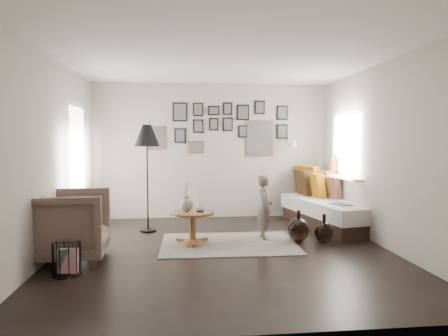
{
  "coord_description": "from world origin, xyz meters",
  "views": [
    {
      "loc": [
        -0.57,
        -5.35,
        1.51
      ],
      "look_at": [
        0.05,
        0.5,
        1.1
      ],
      "focal_mm": 32.0,
      "sensor_mm": 36.0,
      "label": 1
    }
  ],
  "objects": [
    {
      "name": "ground",
      "position": [
        0.0,
        0.0,
        0.0
      ],
      "size": [
        4.8,
        4.8,
        0.0
      ],
      "primitive_type": "plane",
      "color": "black",
      "rests_on": "ground"
    },
    {
      "name": "wall_back",
      "position": [
        0.0,
        2.4,
        1.3
      ],
      "size": [
        4.5,
        0.0,
        4.5
      ],
      "primitive_type": "plane",
      "rotation": [
        1.57,
        0.0,
        0.0
      ],
      "color": "#A89B93",
      "rests_on": "ground"
    },
    {
      "name": "wall_front",
      "position": [
        0.0,
        -2.4,
        1.3
      ],
      "size": [
        4.5,
        0.0,
        4.5
      ],
      "primitive_type": "plane",
      "rotation": [
        -1.57,
        0.0,
        0.0
      ],
      "color": "#A89B93",
      "rests_on": "ground"
    },
    {
      "name": "wall_left",
      "position": [
        -2.25,
        0.0,
        1.3
      ],
      "size": [
        0.0,
        4.8,
        4.8
      ],
      "primitive_type": "plane",
      "rotation": [
        1.57,
        0.0,
        1.57
      ],
      "color": "#A89B93",
      "rests_on": "ground"
    },
    {
      "name": "wall_right",
      "position": [
        2.25,
        0.0,
        1.3
      ],
      "size": [
        0.0,
        4.8,
        4.8
      ],
      "primitive_type": "plane",
      "rotation": [
        1.57,
        0.0,
        -1.57
      ],
      "color": "#A89B93",
      "rests_on": "ground"
    },
    {
      "name": "ceiling",
      "position": [
        0.0,
        0.0,
        2.6
      ],
      "size": [
        4.8,
        4.8,
        0.0
      ],
      "primitive_type": "plane",
      "rotation": [
        3.14,
        0.0,
        0.0
      ],
      "color": "white",
      "rests_on": "wall_back"
    },
    {
      "name": "door_left",
      "position": [
        -2.23,
        1.2,
        1.05
      ],
      "size": [
        0.0,
        2.14,
        2.14
      ],
      "color": "white",
      "rests_on": "wall_left"
    },
    {
      "name": "window_right",
      "position": [
        2.18,
        1.34,
        0.93
      ],
      "size": [
        0.15,
        1.32,
        1.3
      ],
      "color": "white",
      "rests_on": "wall_right"
    },
    {
      "name": "gallery_wall",
      "position": [
        0.29,
        2.38,
        1.74
      ],
      "size": [
        2.74,
        0.03,
        1.08
      ],
      "color": "brown",
      "rests_on": "wall_back"
    },
    {
      "name": "wall_sconce",
      "position": [
        1.55,
        2.13,
        1.46
      ],
      "size": [
        0.18,
        0.36,
        0.16
      ],
      "color": "white",
      "rests_on": "wall_back"
    },
    {
      "name": "rug",
      "position": [
        0.1,
        0.33,
        0.01
      ],
      "size": [
        1.97,
        1.4,
        0.01
      ],
      "primitive_type": "cube",
      "rotation": [
        0.0,
        0.0,
        -0.02
      ],
      "color": "#B3A69D",
      "rests_on": "ground"
    },
    {
      "name": "pedestal_table",
      "position": [
        -0.42,
        0.33,
        0.22
      ],
      "size": [
        0.62,
        0.62,
        0.49
      ],
      "rotation": [
        0.0,
        0.0,
        0.29
      ],
      "color": "brown",
      "rests_on": "ground"
    },
    {
      "name": "vase",
      "position": [
        -0.5,
        0.35,
        0.62
      ],
      "size": [
        0.18,
        0.18,
        0.44
      ],
      "color": "black",
      "rests_on": "pedestal_table"
    },
    {
      "name": "candles",
      "position": [
        -0.31,
        0.33,
        0.6
      ],
      "size": [
        0.11,
        0.11,
        0.23
      ],
      "color": "black",
      "rests_on": "pedestal_table"
    },
    {
      "name": "daybed",
      "position": [
        2.0,
        1.4,
        0.32
      ],
      "size": [
        1.29,
        2.24,
        1.03
      ],
      "rotation": [
        0.0,
        0.0,
        0.2
      ],
      "color": "black",
      "rests_on": "ground"
    },
    {
      "name": "magazine_on_daybed",
      "position": [
        1.97,
        0.75,
        0.48
      ],
      "size": [
        0.33,
        0.38,
        0.02
      ],
      "primitive_type": "cube",
      "rotation": [
        0.0,
        0.0,
        0.37
      ],
      "color": "black",
      "rests_on": "daybed"
    },
    {
      "name": "armchair",
      "position": [
        -2.0,
        -0.23,
        0.45
      ],
      "size": [
        1.04,
        1.02,
        0.89
      ],
      "primitive_type": "imported",
      "rotation": [
        0.0,
        0.0,
        1.64
      ],
      "color": "brown",
      "rests_on": "ground"
    },
    {
      "name": "armchair_cushion",
      "position": [
        -1.98,
        -0.18,
        0.48
      ],
      "size": [
        0.42,
        0.43,
        0.18
      ],
      "primitive_type": "cube",
      "rotation": [
        -0.21,
        0.0,
        0.03
      ],
      "color": "beige",
      "rests_on": "armchair"
    },
    {
      "name": "floor_lamp",
      "position": [
        -1.14,
        1.28,
        1.52
      ],
      "size": [
        0.41,
        0.41,
        1.76
      ],
      "rotation": [
        0.0,
        0.0,
        0.17
      ],
      "color": "black",
      "rests_on": "ground"
    },
    {
      "name": "magazine_basket",
      "position": [
        -1.86,
        -0.81,
        0.18
      ],
      "size": [
        0.33,
        0.33,
        0.37
      ],
      "rotation": [
        0.0,
        0.0,
        0.1
      ],
      "color": "black",
      "rests_on": "ground"
    },
    {
      "name": "demijohn_large",
      "position": [
        1.15,
        0.35,
        0.18
      ],
      "size": [
        0.31,
        0.31,
        0.47
      ],
      "color": "black",
      "rests_on": "ground"
    },
    {
      "name": "demijohn_small",
      "position": [
        1.5,
        0.23,
        0.16
      ],
      "size": [
        0.28,
        0.28,
        0.43
      ],
      "color": "black",
      "rests_on": "ground"
    },
    {
      "name": "child",
      "position": [
        0.67,
        0.55,
        0.49
      ],
      "size": [
        0.26,
        0.37,
        0.98
      ],
      "primitive_type": "imported",
      "rotation": [
        0.0,
        0.0,
        1.64
      ],
      "color": "brown",
      "rests_on": "ground"
    }
  ]
}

